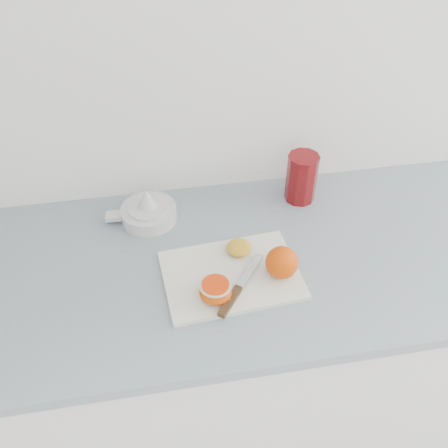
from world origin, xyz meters
name	(u,v)px	position (x,y,z in m)	size (l,w,h in m)	color
counter	(238,356)	(-0.19, 1.70, 0.45)	(2.56, 0.64, 0.89)	white
cutting_board	(231,275)	(-0.23, 1.64, 0.90)	(0.32, 0.23, 0.01)	silver
whole_orange	(282,262)	(-0.11, 1.62, 0.94)	(0.08, 0.08, 0.08)	#F76300
half_orange	(216,291)	(-0.27, 1.57, 0.92)	(0.07, 0.07, 0.05)	#F76300
squeezed_shell	(239,247)	(-0.19, 1.71, 0.92)	(0.06, 0.06, 0.03)	gold
paring_knife	(234,295)	(-0.23, 1.56, 0.91)	(0.14, 0.18, 0.01)	#412A1A
citrus_juicer	(148,211)	(-0.41, 1.88, 0.92)	(0.19, 0.15, 0.10)	silver
red_tumbler	(301,179)	(0.02, 1.90, 0.96)	(0.09, 0.09, 0.14)	maroon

